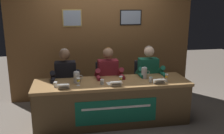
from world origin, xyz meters
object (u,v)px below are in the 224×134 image
(juice_glass_left, at_px, (78,80))
(nameplate_right, at_px, (159,81))
(nameplate_center, at_px, (116,84))
(water_pitcher_left_side, at_px, (77,77))
(juice_glass_center, at_px, (121,78))
(chair_left, at_px, (66,89))
(water_cup_right, at_px, (151,80))
(water_pitcher_right_side, at_px, (144,73))
(panelist_center, at_px, (109,76))
(water_cup_center, at_px, (102,82))
(panelist_left, at_px, (66,78))
(nameplate_left, at_px, (64,87))
(panelist_right, at_px, (149,74))
(chair_right, at_px, (146,85))
(juice_glass_right, at_px, (167,76))
(chair_center, at_px, (107,87))
(conference_table, at_px, (113,97))
(water_cup_left, at_px, (56,85))
(document_stack_center, at_px, (113,83))

(juice_glass_left, relative_size, nameplate_right, 0.65)
(nameplate_center, xyz_separation_m, water_pitcher_left_side, (-0.60, 0.28, 0.05))
(nameplate_center, height_order, juice_glass_center, juice_glass_center)
(chair_left, bearing_deg, nameplate_center, -45.89)
(water_cup_right, height_order, water_pitcher_right_side, water_pitcher_right_side)
(panelist_center, bearing_deg, water_cup_center, -111.11)
(panelist_left, height_order, nameplate_left, panelist_left)
(nameplate_center, relative_size, water_pitcher_right_side, 0.90)
(water_pitcher_right_side, bearing_deg, panelist_right, 54.96)
(chair_right, bearing_deg, water_cup_center, -144.56)
(water_cup_right, bearing_deg, juice_glass_right, 0.71)
(chair_center, relative_size, water_pitcher_left_side, 4.32)
(nameplate_left, height_order, water_cup_center, water_cup_center)
(conference_table, distance_m, juice_glass_right, 0.96)
(panelist_left, bearing_deg, water_cup_left, -107.34)
(nameplate_center, bearing_deg, juice_glass_right, 7.32)
(panelist_right, bearing_deg, nameplate_right, -93.02)
(panelist_right, bearing_deg, water_pitcher_right_side, -125.04)
(nameplate_left, bearing_deg, nameplate_center, -0.52)
(chair_left, height_order, chair_center, same)
(panelist_left, relative_size, water_cup_right, 14.52)
(chair_center, xyz_separation_m, document_stack_center, (-0.00, -0.67, 0.29))
(nameplate_left, bearing_deg, chair_left, 88.03)
(conference_table, relative_size, water_pitcher_left_side, 12.41)
(juice_glass_center, bearing_deg, conference_table, 163.05)
(conference_table, height_order, panelist_right, panelist_right)
(water_pitcher_right_side, bearing_deg, juice_glass_right, -37.20)
(juice_glass_left, distance_m, nameplate_center, 0.60)
(nameplate_left, bearing_deg, juice_glass_left, 30.51)
(nameplate_center, bearing_deg, document_stack_center, 97.25)
(conference_table, relative_size, water_cup_left, 30.67)
(water_cup_right, distance_m, water_pitcher_right_side, 0.25)
(chair_center, xyz_separation_m, juice_glass_right, (0.90, -0.70, 0.37))
(nameplate_left, relative_size, water_pitcher_right_side, 0.85)
(nameplate_right, relative_size, juice_glass_right, 1.53)
(chair_right, bearing_deg, water_pitcher_left_side, -158.72)
(chair_center, bearing_deg, nameplate_center, -88.83)
(water_cup_center, bearing_deg, water_cup_right, -1.47)
(conference_table, bearing_deg, water_cup_center, -170.81)
(chair_right, xyz_separation_m, water_cup_right, (-0.14, -0.70, 0.32))
(conference_table, relative_size, chair_left, 2.88)
(chair_right, relative_size, panelist_right, 0.73)
(water_cup_left, xyz_separation_m, juice_glass_right, (1.82, -0.01, 0.05))
(water_cup_center, distance_m, nameplate_right, 0.93)
(water_pitcher_left_side, bearing_deg, juice_glass_center, -12.66)
(chair_left, bearing_deg, conference_table, -40.16)
(nameplate_center, relative_size, nameplate_right, 1.00)
(panelist_left, distance_m, water_pitcher_left_side, 0.39)
(panelist_left, bearing_deg, chair_left, 90.00)
(water_cup_center, distance_m, panelist_right, 1.07)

